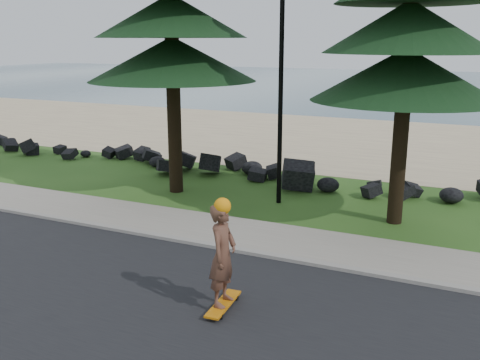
# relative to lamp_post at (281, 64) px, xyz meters

# --- Properties ---
(ground) EXTENTS (160.00, 160.00, 0.00)m
(ground) POSITION_rel_lamp_post_xyz_m (0.00, -3.20, -4.13)
(ground) COLOR #274D18
(ground) RESTS_ON ground
(road) EXTENTS (160.00, 7.00, 0.02)m
(road) POSITION_rel_lamp_post_xyz_m (0.00, -7.70, -4.12)
(road) COLOR black
(road) RESTS_ON ground
(kerb) EXTENTS (160.00, 0.20, 0.10)m
(kerb) POSITION_rel_lamp_post_xyz_m (0.00, -4.10, -4.08)
(kerb) COLOR gray
(kerb) RESTS_ON ground
(sidewalk) EXTENTS (160.00, 2.00, 0.08)m
(sidewalk) POSITION_rel_lamp_post_xyz_m (0.00, -3.00, -4.09)
(sidewalk) COLOR gray
(sidewalk) RESTS_ON ground
(beach_sand) EXTENTS (160.00, 15.00, 0.01)m
(beach_sand) POSITION_rel_lamp_post_xyz_m (0.00, 11.30, -4.13)
(beach_sand) COLOR tan
(beach_sand) RESTS_ON ground
(ocean) EXTENTS (160.00, 58.00, 0.01)m
(ocean) POSITION_rel_lamp_post_xyz_m (0.00, 47.80, -4.13)
(ocean) COLOR #37596A
(ocean) RESTS_ON ground
(seawall_boulders) EXTENTS (60.00, 2.40, 1.10)m
(seawall_boulders) POSITION_rel_lamp_post_xyz_m (0.00, 2.40, -4.13)
(seawall_boulders) COLOR black
(seawall_boulders) RESTS_ON ground
(lamp_post) EXTENTS (0.25, 0.14, 8.14)m
(lamp_post) POSITION_rel_lamp_post_xyz_m (0.00, 0.00, 0.00)
(lamp_post) COLOR black
(lamp_post) RESTS_ON ground
(skateboarder) EXTENTS (0.50, 1.16, 2.12)m
(skateboarder) POSITION_rel_lamp_post_xyz_m (1.42, -6.69, -3.07)
(skateboarder) COLOR #CD720C
(skateboarder) RESTS_ON ground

